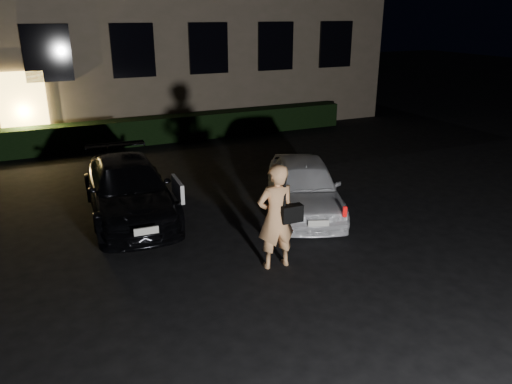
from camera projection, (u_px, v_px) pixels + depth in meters
name	position (u px, v px, depth m)	size (l,w,h in m)	color
ground	(292.00, 294.00, 7.88)	(80.00, 80.00, 0.00)	black
hedge	(142.00, 131.00, 16.70)	(15.00, 0.70, 0.85)	black
sedan	(129.00, 189.00, 10.72)	(1.90, 4.29, 1.20)	black
hatch	(304.00, 186.00, 10.94)	(2.58, 3.80, 1.20)	white
man	(276.00, 216.00, 8.43)	(0.76, 0.46, 1.86)	#E3A268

